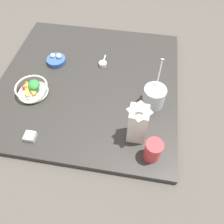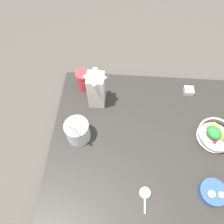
{
  "view_description": "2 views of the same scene",
  "coord_description": "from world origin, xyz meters",
  "px_view_note": "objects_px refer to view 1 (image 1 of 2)",
  "views": [
    {
      "loc": [
        0.29,
        -0.87,
        1.0
      ],
      "look_at": [
        0.19,
        -0.26,
        0.12
      ],
      "focal_mm": 35.0,
      "sensor_mm": 36.0,
      "label": 1
    },
    {
      "loc": [
        0.19,
        0.34,
        1.05
      ],
      "look_at": [
        0.23,
        -0.21,
        0.12
      ],
      "focal_mm": 35.0,
      "sensor_mm": 36.0,
      "label": 2
    }
  ],
  "objects_px": {
    "fruit_bowl": "(32,89)",
    "yogurt_tub": "(154,96)",
    "spice_jar": "(30,137)",
    "milk_carton": "(138,122)",
    "drinking_cup": "(153,150)",
    "garlic_bowl": "(56,60)"
  },
  "relations": [
    {
      "from": "spice_jar",
      "to": "garlic_bowl",
      "type": "bearing_deg",
      "value": 94.56
    },
    {
      "from": "drinking_cup",
      "to": "garlic_bowl",
      "type": "distance_m",
      "value": 0.84
    },
    {
      "from": "drinking_cup",
      "to": "garlic_bowl",
      "type": "xyz_separation_m",
      "value": [
        -0.64,
        0.55,
        -0.04
      ]
    },
    {
      "from": "fruit_bowl",
      "to": "spice_jar",
      "type": "xyz_separation_m",
      "value": [
        0.09,
        -0.28,
        -0.03
      ]
    },
    {
      "from": "fruit_bowl",
      "to": "yogurt_tub",
      "type": "xyz_separation_m",
      "value": [
        0.67,
        0.04,
        0.03
      ]
    },
    {
      "from": "yogurt_tub",
      "to": "spice_jar",
      "type": "xyz_separation_m",
      "value": [
        -0.58,
        -0.32,
        -0.05
      ]
    },
    {
      "from": "drinking_cup",
      "to": "spice_jar",
      "type": "distance_m",
      "value": 0.6
    },
    {
      "from": "drinking_cup",
      "to": "spice_jar",
      "type": "height_order",
      "value": "drinking_cup"
    },
    {
      "from": "spice_jar",
      "to": "yogurt_tub",
      "type": "bearing_deg",
      "value": 28.53
    },
    {
      "from": "spice_jar",
      "to": "drinking_cup",
      "type": "bearing_deg",
      "value": 0.2
    },
    {
      "from": "milk_carton",
      "to": "garlic_bowl",
      "type": "height_order",
      "value": "milk_carton"
    },
    {
      "from": "yogurt_tub",
      "to": "drinking_cup",
      "type": "relative_size",
      "value": 2.19
    },
    {
      "from": "milk_carton",
      "to": "spice_jar",
      "type": "height_order",
      "value": "milk_carton"
    },
    {
      "from": "fruit_bowl",
      "to": "yogurt_tub",
      "type": "height_order",
      "value": "yogurt_tub"
    },
    {
      "from": "drinking_cup",
      "to": "spice_jar",
      "type": "bearing_deg",
      "value": -179.8
    },
    {
      "from": "fruit_bowl",
      "to": "spice_jar",
      "type": "height_order",
      "value": "fruit_bowl"
    },
    {
      "from": "fruit_bowl",
      "to": "drinking_cup",
      "type": "xyz_separation_m",
      "value": [
        0.69,
        -0.28,
        0.02
      ]
    },
    {
      "from": "drinking_cup",
      "to": "spice_jar",
      "type": "xyz_separation_m",
      "value": [
        -0.6,
        -0.0,
        -0.05
      ]
    },
    {
      "from": "fruit_bowl",
      "to": "yogurt_tub",
      "type": "bearing_deg",
      "value": 3.2
    },
    {
      "from": "milk_carton",
      "to": "garlic_bowl",
      "type": "relative_size",
      "value": 2.19
    },
    {
      "from": "fruit_bowl",
      "to": "drinking_cup",
      "type": "height_order",
      "value": "drinking_cup"
    },
    {
      "from": "fruit_bowl",
      "to": "garlic_bowl",
      "type": "relative_size",
      "value": 1.52
    }
  ]
}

